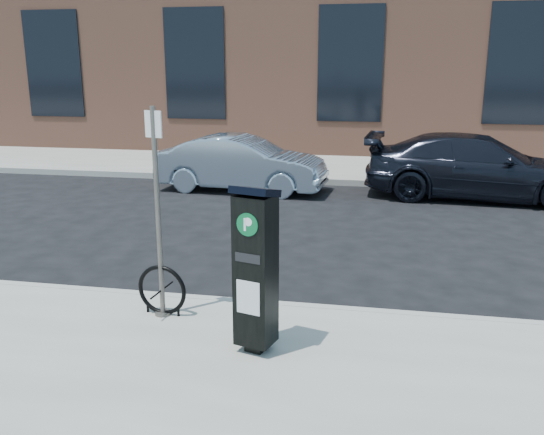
% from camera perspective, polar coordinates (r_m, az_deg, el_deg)
% --- Properties ---
extents(ground, '(120.00, 120.00, 0.00)m').
position_cam_1_polar(ground, '(7.19, 1.54, -9.58)').
color(ground, black).
rests_on(ground, ground).
extents(sidewalk_far, '(60.00, 12.00, 0.15)m').
position_cam_1_polar(sidewalk_far, '(20.69, 7.79, 6.69)').
color(sidewalk_far, gray).
rests_on(sidewalk_far, ground).
extents(curb_near, '(60.00, 0.12, 0.16)m').
position_cam_1_polar(curb_near, '(7.14, 1.52, -9.09)').
color(curb_near, '#9E9B93').
rests_on(curb_near, ground).
extents(curb_far, '(60.00, 0.12, 0.16)m').
position_cam_1_polar(curb_far, '(14.81, 6.52, 3.49)').
color(curb_far, '#9E9B93').
rests_on(curb_far, ground).
extents(building, '(28.00, 10.05, 8.25)m').
position_cam_1_polar(building, '(23.51, 8.57, 17.58)').
color(building, '#975C44').
rests_on(building, ground).
extents(parking_kiosk, '(0.48, 0.44, 1.73)m').
position_cam_1_polar(parking_kiosk, '(5.69, -1.64, -5.02)').
color(parking_kiosk, black).
rests_on(parking_kiosk, sidewalk_near).
extents(sign_pole, '(0.21, 0.19, 2.40)m').
position_cam_1_polar(sign_pole, '(6.55, -11.22, 0.17)').
color(sign_pole, '#56504C').
rests_on(sign_pole, sidewalk_near).
extents(bike_rack, '(0.61, 0.12, 0.61)m').
position_cam_1_polar(bike_rack, '(6.84, -10.85, -7.10)').
color(bike_rack, black).
rests_on(bike_rack, sidewalk_near).
extents(car_silver, '(4.15, 1.71, 1.34)m').
position_cam_1_polar(car_silver, '(13.98, -3.02, 5.37)').
color(car_silver, '#8799AC').
rests_on(car_silver, ground).
extents(car_dark, '(5.17, 2.42, 1.46)m').
position_cam_1_polar(car_dark, '(13.97, 19.64, 4.77)').
color(car_dark, black).
rests_on(car_dark, ground).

